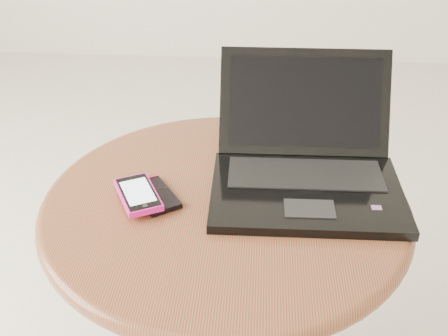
{
  "coord_description": "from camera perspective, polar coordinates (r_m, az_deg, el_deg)",
  "views": [
    {
      "loc": [
        0.09,
        -0.85,
        1.07
      ],
      "look_at": [
        0.04,
        -0.06,
        0.58
      ],
      "focal_mm": 44.18,
      "sensor_mm": 36.0,
      "label": 1
    }
  ],
  "objects": [
    {
      "name": "laptop",
      "position": [
        1.0,
        8.47,
        0.35
      ],
      "size": [
        0.34,
        0.34,
        0.2
      ],
      "color": "black",
      "rests_on": "table"
    },
    {
      "name": "phone_black",
      "position": [
        0.98,
        -7.23,
        -2.76
      ],
      "size": [
        0.11,
        0.12,
        0.01
      ],
      "color": "black",
      "rests_on": "table"
    },
    {
      "name": "table",
      "position": [
        1.04,
        0.13,
        -8.05
      ],
      "size": [
        0.65,
        0.65,
        0.52
      ],
      "color": "brown",
      "rests_on": "ground"
    },
    {
      "name": "phone_pink",
      "position": [
        0.96,
        -8.88,
        -2.71
      ],
      "size": [
        0.1,
        0.13,
        0.01
      ],
      "color": "#F81A9F",
      "rests_on": "phone_black"
    }
  ]
}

